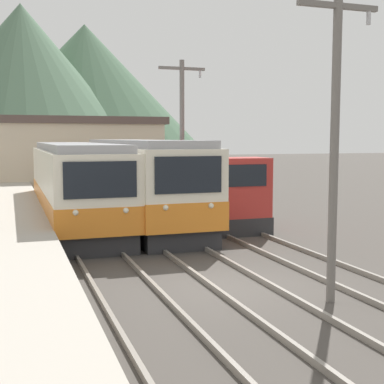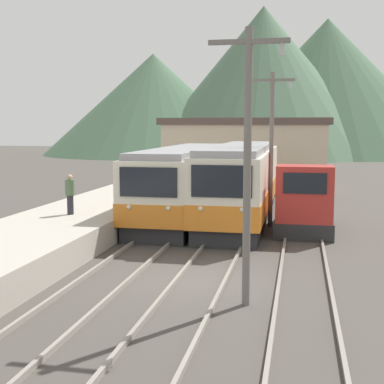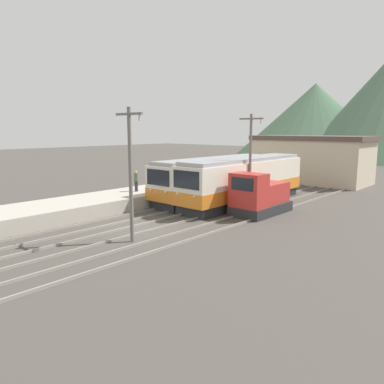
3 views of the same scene
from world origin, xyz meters
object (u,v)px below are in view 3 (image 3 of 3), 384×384
(shunting_locomotive, at_px, (259,197))
(catenary_mast_near, at_px, (131,170))
(person_on_platform, at_px, (136,180))
(catenary_mast_mid, at_px, (250,158))
(commuter_train_left, at_px, (216,180))
(commuter_train_center, at_px, (244,182))

(shunting_locomotive, height_order, catenary_mast_near, catenary_mast_near)
(catenary_mast_near, relative_size, person_on_platform, 4.23)
(person_on_platform, bearing_deg, catenary_mast_mid, 28.15)
(commuter_train_left, xyz_separation_m, catenary_mast_near, (4.31, -12.55, 2.16))
(shunting_locomotive, distance_m, catenary_mast_near, 10.57)
(shunting_locomotive, relative_size, catenary_mast_near, 0.70)
(catenary_mast_near, xyz_separation_m, person_on_platform, (-7.93, 6.93, -1.93))
(commuter_train_left, distance_m, catenary_mast_mid, 5.01)
(shunting_locomotive, bearing_deg, commuter_train_center, 139.48)
(catenary_mast_mid, bearing_deg, commuter_train_center, 134.67)
(commuter_train_left, bearing_deg, catenary_mast_mid, -17.78)
(commuter_train_center, bearing_deg, catenary_mast_mid, -45.33)
(commuter_train_center, xyz_separation_m, person_on_platform, (-6.42, -5.77, 0.17))
(catenary_mast_near, bearing_deg, shunting_locomotive, 81.62)
(commuter_train_left, relative_size, shunting_locomotive, 2.73)
(commuter_train_center, height_order, person_on_platform, commuter_train_center)
(person_on_platform, bearing_deg, commuter_train_left, 57.22)
(catenary_mast_near, height_order, person_on_platform, catenary_mast_near)
(commuter_train_center, height_order, catenary_mast_mid, catenary_mast_mid)
(commuter_train_center, bearing_deg, commuter_train_left, -177.06)
(catenary_mast_mid, height_order, person_on_platform, catenary_mast_mid)
(catenary_mast_mid, bearing_deg, shunting_locomotive, -34.85)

